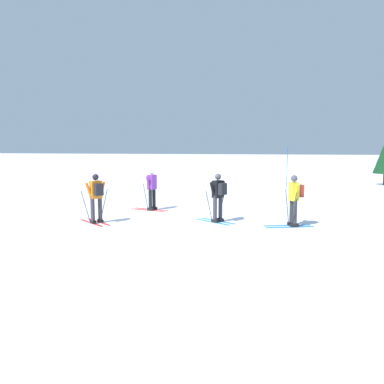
{
  "coord_description": "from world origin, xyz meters",
  "views": [
    {
      "loc": [
        3.34,
        -14.11,
        2.71
      ],
      "look_at": [
        0.7,
        0.92,
        0.9
      ],
      "focal_mm": 37.66,
      "sensor_mm": 36.0,
      "label": 1
    }
  ],
  "objects_px": {
    "skier_black": "(218,195)",
    "skier_orange": "(96,196)",
    "skier_purple": "(152,188)",
    "trail_marker_pole": "(287,167)",
    "skier_yellow": "(294,198)"
  },
  "relations": [
    {
      "from": "skier_black",
      "to": "skier_orange",
      "type": "relative_size",
      "value": 1.0
    },
    {
      "from": "skier_black",
      "to": "trail_marker_pole",
      "type": "relative_size",
      "value": 0.67
    },
    {
      "from": "skier_orange",
      "to": "trail_marker_pole",
      "type": "bearing_deg",
      "value": 61.67
    },
    {
      "from": "skier_purple",
      "to": "trail_marker_pole",
      "type": "bearing_deg",
      "value": 59.48
    },
    {
      "from": "skier_purple",
      "to": "trail_marker_pole",
      "type": "xyz_separation_m",
      "value": [
        6.01,
        10.19,
        0.37
      ]
    },
    {
      "from": "skier_purple",
      "to": "skier_yellow",
      "type": "height_order",
      "value": "same"
    },
    {
      "from": "skier_black",
      "to": "trail_marker_pole",
      "type": "height_order",
      "value": "trail_marker_pole"
    },
    {
      "from": "skier_purple",
      "to": "skier_orange",
      "type": "distance_m",
      "value": 3.23
    },
    {
      "from": "skier_black",
      "to": "skier_yellow",
      "type": "bearing_deg",
      "value": -6.04
    },
    {
      "from": "skier_orange",
      "to": "skier_yellow",
      "type": "relative_size",
      "value": 1.0
    },
    {
      "from": "skier_orange",
      "to": "skier_purple",
      "type": "bearing_deg",
      "value": 69.7
    },
    {
      "from": "skier_purple",
      "to": "trail_marker_pole",
      "type": "height_order",
      "value": "trail_marker_pole"
    },
    {
      "from": "skier_purple",
      "to": "skier_black",
      "type": "relative_size",
      "value": 1.0
    },
    {
      "from": "skier_purple",
      "to": "skier_yellow",
      "type": "distance_m",
      "value": 6.02
    },
    {
      "from": "skier_black",
      "to": "trail_marker_pole",
      "type": "distance_m",
      "value": 12.68
    }
  ]
}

